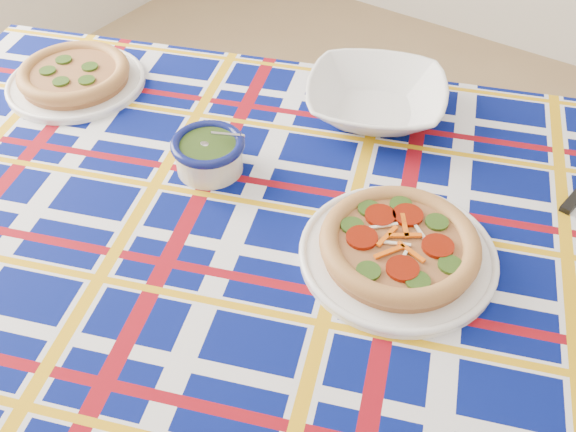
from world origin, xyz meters
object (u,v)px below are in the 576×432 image
Objects in this scene: dining_table at (291,265)px; pesto_bowl at (209,152)px; main_focaccia_plate at (399,245)px; serving_bowl at (376,99)px.

pesto_bowl reaches higher than dining_table.
main_focaccia_plate is (0.17, 0.05, 0.11)m from dining_table.
pesto_bowl is (-0.21, 0.05, 0.12)m from dining_table.
serving_bowl is (-0.21, 0.32, 0.00)m from main_focaccia_plate.
main_focaccia_plate is 0.38m from serving_bowl.
main_focaccia_plate is at bearing -55.92° from serving_bowl.
pesto_bowl is at bearing 145.80° from dining_table.
main_focaccia_plate is at bearing -4.24° from dining_table.
dining_table is 0.20m from main_focaccia_plate.
serving_bowl reaches higher than main_focaccia_plate.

